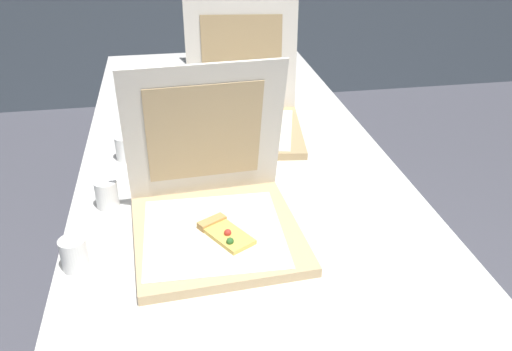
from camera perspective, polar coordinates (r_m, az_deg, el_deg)
The scene contains 8 objects.
table at distance 1.50m, azimuth -1.88°, elevation -0.47°, with size 0.87×2.30×0.75m.
pizza_box_front at distance 1.18m, azimuth -4.50°, elevation -3.83°, with size 0.38×0.38×0.37m.
pizza_box_middle at distance 1.67m, azimuth -1.46°, elevation 6.69°, with size 0.40×0.41×0.38m.
pizza_box_back at distance 2.12m, azimuth -1.90°, elevation 11.50°, with size 0.41×0.50×0.37m.
cup_white_near_center at distance 1.32m, azimuth -15.80°, elevation -1.95°, with size 0.05×0.05×0.07m, color white.
cup_white_mid at distance 1.54m, azimuth -13.95°, elevation 2.89°, with size 0.05×0.05×0.07m, color white.
cup_white_near_left at distance 1.14m, azimuth -19.04°, elevation -8.03°, with size 0.05×0.05×0.07m, color white.
cup_white_far at distance 1.82m, azimuth -9.36°, elevation 7.48°, with size 0.05×0.05×0.07m, color white.
Camera 1 is at (-0.17, -0.66, 1.44)m, focal length 37.06 mm.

